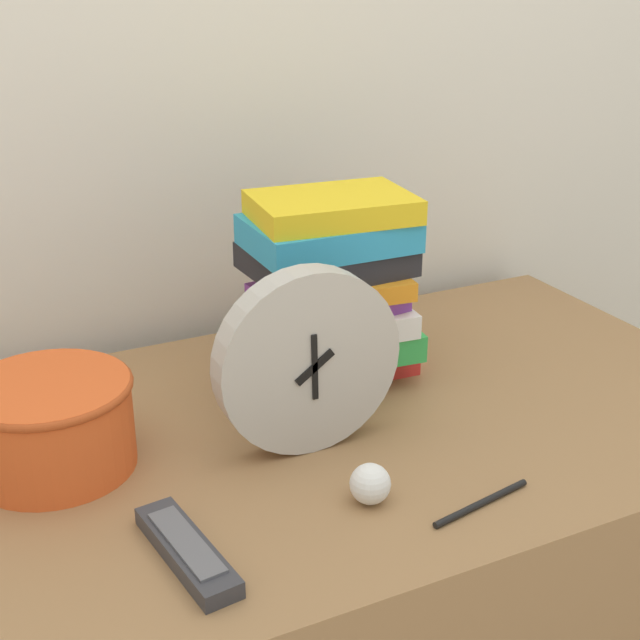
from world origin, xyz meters
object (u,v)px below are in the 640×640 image
desk_clock (308,361)px  crumpled_paper_ball (369,484)px  basket (51,422)px  pen (481,503)px  book_stack (332,286)px  tv_remote (187,550)px

desk_clock → crumpled_paper_ball: 0.17m
basket → crumpled_paper_ball: bearing=-37.6°
desk_clock → pen: size_ratio=1.67×
crumpled_paper_ball → pen: bearing=-29.7°
desk_clock → pen: (0.12, -0.21, -0.12)m
desk_clock → book_stack: bearing=54.9°
basket → crumpled_paper_ball: size_ratio=4.28×
desk_clock → basket: size_ratio=1.17×
book_stack → pen: 0.40m
desk_clock → book_stack: (0.12, 0.17, 0.02)m
desk_clock → book_stack: 0.21m
book_stack → crumpled_paper_ball: 0.35m
desk_clock → pen: 0.27m
crumpled_paper_ball → tv_remote: bearing=-178.1°
pen → desk_clock: bearing=120.2°
basket → pen: bearing=-35.6°
book_stack → crumpled_paper_ball: size_ratio=5.75×
basket → pen: (0.42, -0.30, -0.06)m
book_stack → tv_remote: bearing=-136.0°
desk_clock → crumpled_paper_ball: (0.01, -0.14, -0.10)m
desk_clock → pen: bearing=-59.8°
basket → pen: basket is taller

